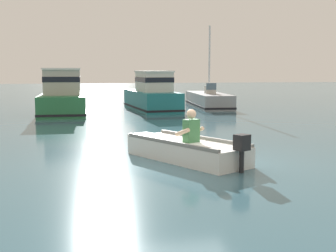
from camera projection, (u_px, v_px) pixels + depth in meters
The scene contains 5 objects.
ground_plane at pixel (183, 160), 10.44m from camera, with size 120.00×120.00×0.00m, color #386070.
rowboat_with_person at pixel (185, 149), 10.44m from camera, with size 2.44×3.47×1.19m.
moored_boat_green at pixel (63, 97), 21.60m from camera, with size 2.17×6.15×2.15m.
moored_boat_teal at pixel (152, 95), 23.15m from camera, with size 2.33×5.51×2.02m.
moored_boat_grey at pixel (208, 100), 25.36m from camera, with size 2.03×5.87×4.46m.
Camera 1 is at (-2.38, -9.99, 2.07)m, focal length 48.47 mm.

